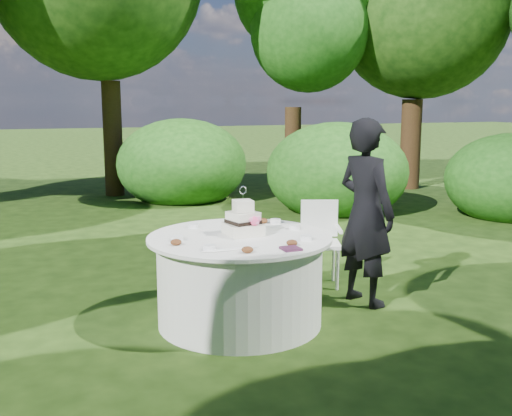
# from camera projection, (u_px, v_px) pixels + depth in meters

# --- Properties ---
(ground) EXTENTS (80.00, 80.00, 0.00)m
(ground) POSITION_uv_depth(u_px,v_px,m) (240.00, 323.00, 5.19)
(ground) COLOR #1B340E
(ground) RESTS_ON ground
(napkins) EXTENTS (0.14, 0.14, 0.02)m
(napkins) POSITION_uv_depth(u_px,v_px,m) (291.00, 249.00, 4.58)
(napkins) COLOR #401B34
(napkins) RESTS_ON table
(feather_plume) EXTENTS (0.48, 0.07, 0.01)m
(feather_plume) POSITION_uv_depth(u_px,v_px,m) (230.00, 249.00, 4.57)
(feather_plume) COLOR white
(feather_plume) RESTS_ON table
(guest) EXTENTS (0.57, 0.72, 1.75)m
(guest) POSITION_uv_depth(u_px,v_px,m) (366.00, 212.00, 5.56)
(guest) COLOR black
(guest) RESTS_ON ground
(table) EXTENTS (1.56, 1.56, 0.77)m
(table) POSITION_uv_depth(u_px,v_px,m) (240.00, 279.00, 5.12)
(table) COLOR silver
(table) RESTS_ON ground
(cake) EXTENTS (0.30, 0.31, 0.42)m
(cake) POSITION_uv_depth(u_px,v_px,m) (243.00, 222.00, 5.08)
(cake) COLOR silver
(cake) RESTS_ON table
(chair) EXTENTS (0.50, 0.50, 0.87)m
(chair) POSITION_uv_depth(u_px,v_px,m) (320.00, 236.00, 6.22)
(chair) COLOR white
(chair) RESTS_ON ground
(votives) EXTENTS (1.18, 0.95, 0.04)m
(votives) POSITION_uv_depth(u_px,v_px,m) (244.00, 232.00, 5.10)
(votives) COLOR white
(votives) RESTS_ON table
(petal_cups) EXTENTS (1.05, 1.06, 0.05)m
(petal_cups) POSITION_uv_depth(u_px,v_px,m) (245.00, 238.00, 4.87)
(petal_cups) COLOR #562D16
(petal_cups) RESTS_ON table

